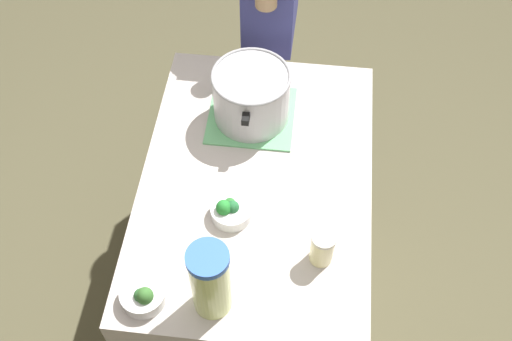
% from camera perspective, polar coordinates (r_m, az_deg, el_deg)
% --- Properties ---
extents(ground_plane, '(8.00, 8.00, 0.00)m').
position_cam_1_polar(ground_plane, '(2.82, 0.00, -11.59)').
color(ground_plane, brown).
extents(counter_slab, '(1.11, 0.75, 0.92)m').
position_cam_1_polar(counter_slab, '(2.41, 0.00, -7.10)').
color(counter_slab, beige).
rests_on(counter_slab, ground_plane).
extents(dish_cloth, '(0.29, 0.30, 0.01)m').
position_cam_1_polar(dish_cloth, '(2.18, -0.42, 5.09)').
color(dish_cloth, '#6DBE7F').
rests_on(dish_cloth, counter_slab).
extents(cooking_pot, '(0.34, 0.27, 0.20)m').
position_cam_1_polar(cooking_pot, '(2.10, -0.44, 6.98)').
color(cooking_pot, '#B7B7BC').
rests_on(cooking_pot, dish_cloth).
extents(lemonade_pitcher, '(0.11, 0.11, 0.28)m').
position_cam_1_polar(lemonade_pitcher, '(1.68, -4.22, -10.07)').
color(lemonade_pitcher, '#DDEF8F').
rests_on(lemonade_pitcher, counter_slab).
extents(mason_jar, '(0.07, 0.07, 0.12)m').
position_cam_1_polar(mason_jar, '(1.82, 6.13, -7.07)').
color(mason_jar, '#F2E8A8').
rests_on(mason_jar, counter_slab).
extents(broccoli_bowl_front, '(0.13, 0.13, 0.08)m').
position_cam_1_polar(broccoli_bowl_front, '(1.81, -10.35, -11.25)').
color(broccoli_bowl_front, silver).
rests_on(broccoli_bowl_front, counter_slab).
extents(broccoli_bowl_center, '(0.13, 0.13, 0.08)m').
position_cam_1_polar(broccoli_bowl_center, '(1.92, -2.36, -3.65)').
color(broccoli_bowl_center, silver).
rests_on(broccoli_bowl_center, counter_slab).
extents(person_cook, '(0.50, 0.20, 1.62)m').
position_cam_1_polar(person_cook, '(2.60, 1.37, 14.05)').
color(person_cook, gray).
rests_on(person_cook, ground_plane).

